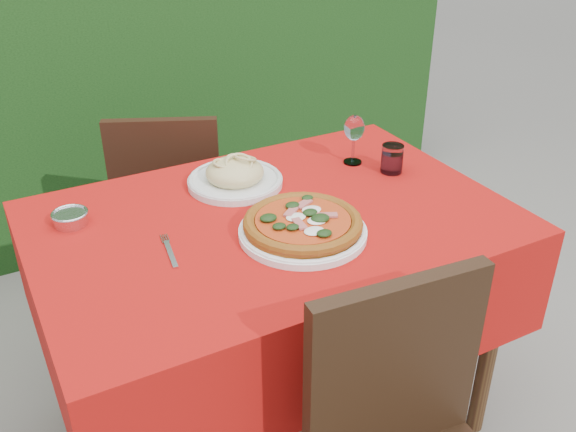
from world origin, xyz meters
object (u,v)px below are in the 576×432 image
water_glass (392,160)px  wine_glass (354,130)px  chair_far (171,202)px  steel_ramekin (71,219)px  pasta_plate (235,176)px  fork (171,254)px  pizza_plate (303,226)px

water_glass → wine_glass: bearing=121.1°
chair_far → steel_ramekin: size_ratio=9.53×
pasta_plate → steel_ramekin: pasta_plate is taller
pasta_plate → chair_far: bearing=97.0°
fork → steel_ramekin: size_ratio=1.95×
water_glass → wine_glass: (-0.07, 0.11, 0.07)m
pasta_plate → fork: bearing=-137.0°
water_glass → fork: size_ratio=0.51×
chair_far → pasta_plate: 0.56m
pizza_plate → fork: bearing=167.6°
chair_far → steel_ramekin: 0.70m
chair_far → fork: bearing=96.6°
chair_far → water_glass: bearing=153.9°
fork → chair_far: bearing=80.7°
chair_far → pasta_plate: chair_far is taller
steel_ramekin → wine_glass: bearing=-1.7°
pasta_plate → water_glass: water_glass is taller
water_glass → wine_glass: 0.15m
water_glass → steel_ramekin: size_ratio=0.99×
pasta_plate → water_glass: bearing=-17.7°
fork → steel_ramekin: (-0.18, 0.27, 0.01)m
fork → wine_glass: bearing=27.6°
pasta_plate → steel_ramekin: bearing=-179.0°
chair_far → wine_glass: size_ratio=5.32×
steel_ramekin → pizza_plate: bearing=-33.6°
pasta_plate → steel_ramekin: 0.48m
pizza_plate → chair_far: bearing=96.3°
water_glass → fork: water_glass is taller
wine_glass → steel_ramekin: size_ratio=1.79×
chair_far → steel_ramekin: (-0.42, -0.48, 0.28)m
pasta_plate → steel_ramekin: (-0.48, -0.01, -0.01)m
chair_far → pizza_plate: chair_far is taller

